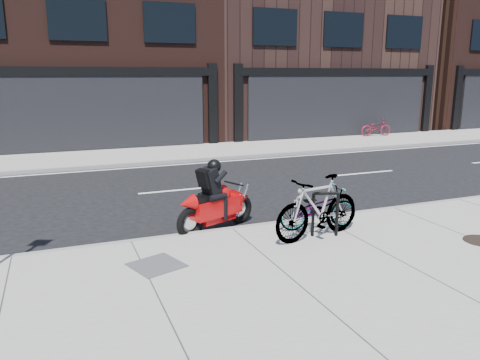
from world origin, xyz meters
name	(u,v)px	position (x,y,z in m)	size (l,w,h in m)	color
ground	(203,209)	(0.00, 0.00, 0.00)	(120.00, 120.00, 0.00)	black
sidewalk_near	(308,296)	(0.00, -5.00, 0.07)	(60.00, 6.00, 0.13)	gray
sidewalk_far	(144,155)	(0.00, 7.75, 0.07)	(60.00, 3.50, 0.13)	gray
building_mideast	(294,18)	(10.00, 14.50, 6.25)	(12.00, 10.00, 12.50)	black
building_east	(455,22)	(22.00, 14.50, 6.50)	(10.00, 10.00, 13.00)	black
bike_rack	(325,210)	(1.48, -3.04, 0.64)	(0.50, 0.20, 0.87)	black
bicycle_front	(318,208)	(1.59, -2.60, 0.55)	(0.56, 1.61, 0.85)	gray
bicycle_rear	(318,207)	(1.30, -3.06, 0.72)	(0.56, 1.97, 1.19)	gray
motorcycle	(219,201)	(-0.12, -1.56, 0.61)	(1.90, 1.01, 1.50)	black
bicycle_far	(376,127)	(11.74, 8.80, 0.55)	(0.56, 1.60, 0.84)	maroon
utility_grate	(157,265)	(-1.79, -3.27, 0.14)	(0.75, 0.75, 0.01)	#474649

